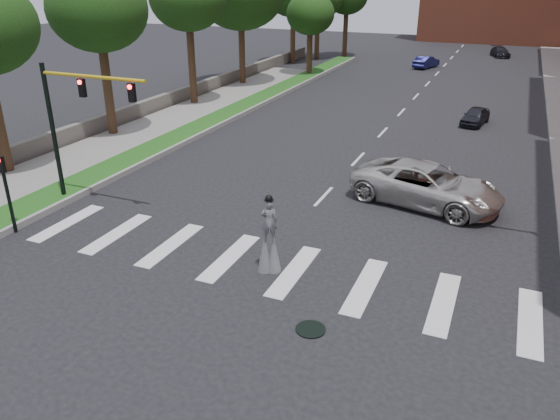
# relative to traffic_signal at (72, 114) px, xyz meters

# --- Properties ---
(ground_plane) EXTENTS (160.00, 160.00, 0.00)m
(ground_plane) POSITION_rel_traffic_signal_xyz_m (9.78, -3.00, -4.15)
(ground_plane) COLOR black
(ground_plane) RESTS_ON ground
(grass_median) EXTENTS (2.00, 60.00, 0.25)m
(grass_median) POSITION_rel_traffic_signal_xyz_m (-1.72, 17.00, -4.03)
(grass_median) COLOR #1A4D16
(grass_median) RESTS_ON ground
(median_curb) EXTENTS (0.20, 60.00, 0.28)m
(median_curb) POSITION_rel_traffic_signal_xyz_m (-0.67, 17.00, -4.01)
(median_curb) COLOR gray
(median_curb) RESTS_ON ground
(sidewalk_left) EXTENTS (4.00, 60.00, 0.18)m
(sidewalk_left) POSITION_rel_traffic_signal_xyz_m (-4.72, 7.00, -4.06)
(sidewalk_left) COLOR gray
(sidewalk_left) RESTS_ON ground
(stone_wall) EXTENTS (0.50, 56.00, 1.10)m
(stone_wall) POSITION_rel_traffic_signal_xyz_m (-7.22, 19.00, -3.60)
(stone_wall) COLOR #59554D
(stone_wall) RESTS_ON ground
(manhole) EXTENTS (0.90, 0.90, 0.04)m
(manhole) POSITION_rel_traffic_signal_xyz_m (12.78, -5.00, -4.13)
(manhole) COLOR black
(manhole) RESTS_ON ground
(traffic_signal) EXTENTS (5.30, 0.23, 6.20)m
(traffic_signal) POSITION_rel_traffic_signal_xyz_m (0.00, 0.00, 0.00)
(traffic_signal) COLOR black
(traffic_signal) RESTS_ON ground
(secondary_signal) EXTENTS (0.25, 0.21, 3.23)m
(secondary_signal) POSITION_rel_traffic_signal_xyz_m (-0.52, -3.50, -2.20)
(secondary_signal) COLOR black
(secondary_signal) RESTS_ON ground
(stilt_performer) EXTENTS (0.82, 0.64, 2.90)m
(stilt_performer) POSITION_rel_traffic_signal_xyz_m (10.24, -2.30, -3.05)
(stilt_performer) COLOR #382416
(stilt_performer) RESTS_ON ground
(suv_crossing) EXTENTS (7.20, 4.48, 1.86)m
(suv_crossing) POSITION_rel_traffic_signal_xyz_m (14.31, 5.97, -3.22)
(suv_crossing) COLOR beige
(suv_crossing) RESTS_ON ground
(car_near) EXTENTS (1.97, 3.62, 1.17)m
(car_near) POSITION_rel_traffic_signal_xyz_m (15.11, 21.49, -3.57)
(car_near) COLOR black
(car_near) RESTS_ON ground
(car_mid) EXTENTS (2.45, 4.09, 1.27)m
(car_mid) POSITION_rel_traffic_signal_xyz_m (8.13, 44.08, -3.51)
(car_mid) COLOR #16164D
(car_mid) RESTS_ON ground
(car_far) EXTENTS (2.80, 4.33, 1.17)m
(car_far) POSITION_rel_traffic_signal_xyz_m (15.09, 56.00, -3.57)
(car_far) COLOR black
(car_far) RESTS_ON ground
(tree_2) EXTENTS (5.89, 5.89, 10.17)m
(tree_2) POSITION_rel_traffic_signal_xyz_m (-6.03, 9.53, 3.47)
(tree_2) COLOR #382416
(tree_2) RESTS_ON ground
(tree_6) EXTENTS (4.69, 4.69, 7.87)m
(tree_6) POSITION_rel_traffic_signal_xyz_m (-1.97, 34.90, 1.67)
(tree_6) COLOR #382416
(tree_6) RESTS_ON ground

